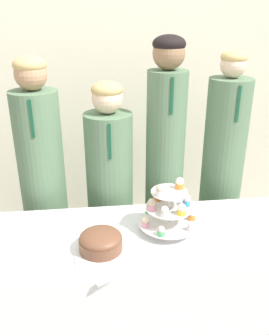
{
  "coord_description": "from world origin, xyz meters",
  "views": [
    {
      "loc": [
        -0.24,
        -1.25,
        1.8
      ],
      "look_at": [
        -0.06,
        0.36,
        1.09
      ],
      "focal_mm": 38.0,
      "sensor_mm": 36.0,
      "label": 1
    }
  ],
  "objects_px": {
    "cupcake_stand": "(169,208)",
    "student_1": "(110,192)",
    "student_0": "(43,185)",
    "student_2": "(165,169)",
    "round_cake": "(101,241)",
    "student_3": "(221,176)",
    "cake_knife": "(115,277)"
  },
  "relations": [
    {
      "from": "student_0",
      "to": "student_3",
      "type": "distance_m",
      "value": 1.21
    },
    {
      "from": "student_0",
      "to": "cupcake_stand",
      "type": "bearing_deg",
      "value": -36.08
    },
    {
      "from": "student_3",
      "to": "cake_knife",
      "type": "bearing_deg",
      "value": -131.98
    },
    {
      "from": "cake_knife",
      "to": "student_2",
      "type": "relative_size",
      "value": 0.16
    },
    {
      "from": "cupcake_stand",
      "to": "student_0",
      "type": "bearing_deg",
      "value": 143.92
    },
    {
      "from": "student_0",
      "to": "student_2",
      "type": "relative_size",
      "value": 0.94
    },
    {
      "from": "student_0",
      "to": "student_3",
      "type": "height_order",
      "value": "student_3"
    },
    {
      "from": "student_0",
      "to": "round_cake",
      "type": "bearing_deg",
      "value": -62.27
    },
    {
      "from": "round_cake",
      "to": "student_2",
      "type": "relative_size",
      "value": 0.15
    },
    {
      "from": "round_cake",
      "to": "cupcake_stand",
      "type": "distance_m",
      "value": 0.41
    },
    {
      "from": "student_0",
      "to": "student_1",
      "type": "height_order",
      "value": "student_0"
    },
    {
      "from": "student_0",
      "to": "student_2",
      "type": "distance_m",
      "value": 0.81
    },
    {
      "from": "round_cake",
      "to": "student_3",
      "type": "distance_m",
      "value": 1.09
    },
    {
      "from": "cake_knife",
      "to": "round_cake",
      "type": "bearing_deg",
      "value": 77.54
    },
    {
      "from": "round_cake",
      "to": "student_1",
      "type": "distance_m",
      "value": 0.69
    },
    {
      "from": "student_2",
      "to": "student_3",
      "type": "bearing_deg",
      "value": 0.0
    },
    {
      "from": "cake_knife",
      "to": "cupcake_stand",
      "type": "height_order",
      "value": "cupcake_stand"
    },
    {
      "from": "cake_knife",
      "to": "student_0",
      "type": "relative_size",
      "value": 0.17
    },
    {
      "from": "cupcake_stand",
      "to": "student_3",
      "type": "bearing_deg",
      "value": 47.73
    },
    {
      "from": "student_0",
      "to": "cake_knife",
      "type": "bearing_deg",
      "value": -64.95
    },
    {
      "from": "round_cake",
      "to": "student_1",
      "type": "relative_size",
      "value": 0.18
    },
    {
      "from": "round_cake",
      "to": "student_0",
      "type": "relative_size",
      "value": 0.16
    },
    {
      "from": "round_cake",
      "to": "cupcake_stand",
      "type": "height_order",
      "value": "cupcake_stand"
    },
    {
      "from": "round_cake",
      "to": "cupcake_stand",
      "type": "relative_size",
      "value": 0.77
    },
    {
      "from": "student_1",
      "to": "round_cake",
      "type": "bearing_deg",
      "value": -96.7
    },
    {
      "from": "student_1",
      "to": "student_2",
      "type": "height_order",
      "value": "student_2"
    },
    {
      "from": "cupcake_stand",
      "to": "student_1",
      "type": "distance_m",
      "value": 0.63
    },
    {
      "from": "cake_knife",
      "to": "student_1",
      "type": "distance_m",
      "value": 0.89
    },
    {
      "from": "student_1",
      "to": "student_2",
      "type": "distance_m",
      "value": 0.4
    },
    {
      "from": "round_cake",
      "to": "cake_knife",
      "type": "xyz_separation_m",
      "value": [
        0.06,
        -0.21,
        -0.05
      ]
    },
    {
      "from": "cupcake_stand",
      "to": "student_0",
      "type": "relative_size",
      "value": 0.21
    },
    {
      "from": "cupcake_stand",
      "to": "student_2",
      "type": "xyz_separation_m",
      "value": [
        0.08,
        0.53,
        -0.01
      ]
    }
  ]
}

